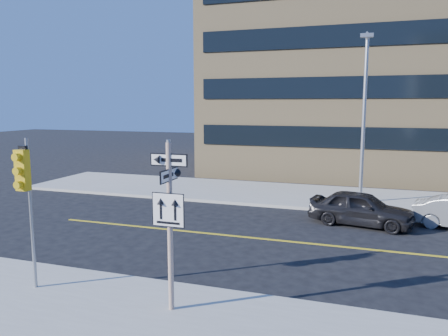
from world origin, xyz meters
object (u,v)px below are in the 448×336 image
(parked_car_a, at_px, (361,208))
(streetlight_a, at_px, (364,109))
(sign_pole, at_px, (170,216))
(traffic_signal, at_px, (24,182))

(parked_car_a, xyz_separation_m, streetlight_a, (-0.11, 3.61, 4.04))
(parked_car_a, distance_m, streetlight_a, 5.41)
(sign_pole, height_order, parked_car_a, sign_pole)
(traffic_signal, height_order, parked_car_a, traffic_signal)
(parked_car_a, bearing_deg, traffic_signal, 151.44)
(parked_car_a, relative_size, streetlight_a, 0.53)
(sign_pole, relative_size, streetlight_a, 0.51)
(traffic_signal, distance_m, parked_car_a, 12.93)
(sign_pole, distance_m, parked_car_a, 10.64)
(streetlight_a, bearing_deg, sign_pole, -106.77)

